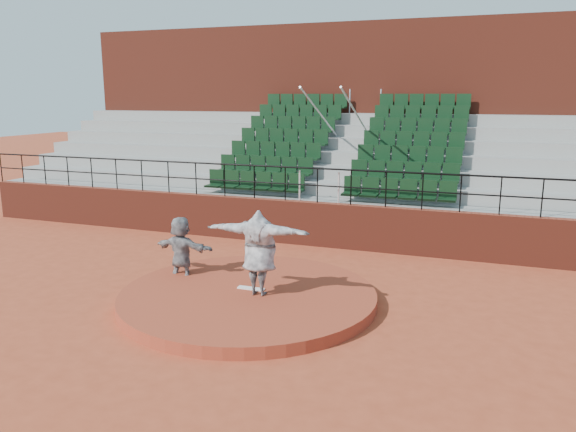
# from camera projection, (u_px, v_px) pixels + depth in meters

# --- Properties ---
(ground) EXTENTS (90.00, 90.00, 0.00)m
(ground) POSITION_uv_depth(u_px,v_px,m) (248.00, 302.00, 12.10)
(ground) COLOR #A74225
(ground) RESTS_ON ground
(pitchers_mound) EXTENTS (5.50, 5.50, 0.25)m
(pitchers_mound) POSITION_uv_depth(u_px,v_px,m) (248.00, 297.00, 12.07)
(pitchers_mound) COLOR #9B3922
(pitchers_mound) RESTS_ON ground
(pitching_rubber) EXTENTS (0.60, 0.15, 0.03)m
(pitching_rubber) POSITION_uv_depth(u_px,v_px,m) (251.00, 288.00, 12.18)
(pitching_rubber) COLOR white
(pitching_rubber) RESTS_ON pitchers_mound
(boundary_wall) EXTENTS (24.00, 0.30, 1.30)m
(boundary_wall) POSITION_uv_depth(u_px,v_px,m) (317.00, 224.00, 16.55)
(boundary_wall) COLOR maroon
(boundary_wall) RESTS_ON ground
(wall_railing) EXTENTS (24.04, 0.05, 1.03)m
(wall_railing) POSITION_uv_depth(u_px,v_px,m) (318.00, 178.00, 16.26)
(wall_railing) COLOR black
(wall_railing) RESTS_ON boundary_wall
(seating_deck) EXTENTS (24.00, 5.97, 4.63)m
(seating_deck) POSITION_uv_depth(u_px,v_px,m) (348.00, 180.00, 19.74)
(seating_deck) COLOR gray
(seating_deck) RESTS_ON ground
(press_box_facade) EXTENTS (24.00, 3.00, 7.10)m
(press_box_facade) POSITION_uv_depth(u_px,v_px,m) (373.00, 116.00, 22.92)
(press_box_facade) COLOR maroon
(press_box_facade) RESTS_ON ground
(pitcher) EXTENTS (2.25, 0.68, 1.82)m
(pitcher) POSITION_uv_depth(u_px,v_px,m) (259.00, 253.00, 11.70)
(pitcher) COLOR black
(pitcher) RESTS_ON pitchers_mound
(fielder) EXTENTS (1.54, 0.58, 1.63)m
(fielder) POSITION_uv_depth(u_px,v_px,m) (181.00, 250.00, 13.13)
(fielder) COLOR black
(fielder) RESTS_ON ground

